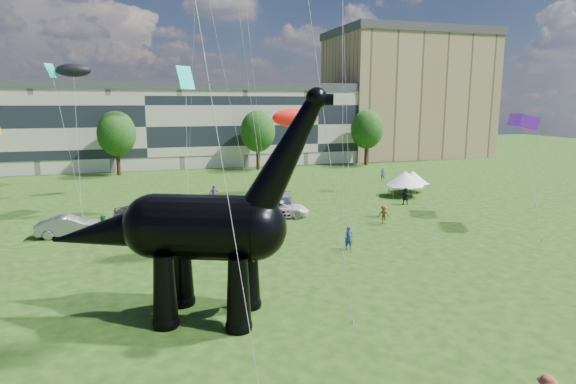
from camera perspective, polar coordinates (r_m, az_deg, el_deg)
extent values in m
plane|color=#16330C|center=(22.08, 9.01, -16.46)|extent=(220.00, 220.00, 0.00)
cube|color=beige|center=(79.71, -16.51, 7.23)|extent=(78.00, 11.00, 12.00)
cube|color=tan|center=(95.97, 13.85, 10.83)|extent=(28.00, 18.00, 22.00)
cylinder|color=#382314|center=(71.17, -19.45, 3.16)|extent=(0.56, 0.56, 3.20)
ellipsoid|color=#14380F|center=(70.77, -19.68, 6.95)|extent=(5.20, 5.20, 6.24)
cylinder|color=#382314|center=(73.07, -3.57, 3.92)|extent=(0.56, 0.56, 3.20)
ellipsoid|color=#14380F|center=(72.68, -3.61, 7.62)|extent=(5.20, 5.20, 6.24)
cylinder|color=#382314|center=(79.18, 9.24, 4.31)|extent=(0.56, 0.56, 3.20)
ellipsoid|color=#14380F|center=(78.82, 9.34, 7.73)|extent=(5.20, 5.20, 6.24)
cone|color=black|center=(22.62, -14.41, -11.34)|extent=(1.52, 1.52, 3.35)
sphere|color=black|center=(23.20, -14.24, -14.73)|extent=(1.23, 1.23, 1.23)
cone|color=black|center=(24.78, -12.43, -9.29)|extent=(1.52, 1.52, 3.35)
sphere|color=black|center=(25.32, -12.29, -12.44)|extent=(1.23, 1.23, 1.23)
cone|color=black|center=(21.72, -5.90, -11.99)|extent=(1.52, 1.52, 3.35)
sphere|color=black|center=(22.33, -5.83, -15.49)|extent=(1.23, 1.23, 1.23)
cone|color=black|center=(23.97, -4.68, -9.76)|extent=(1.52, 1.52, 3.35)
sphere|color=black|center=(24.52, -4.63, -13.00)|extent=(1.23, 1.23, 1.23)
cylinder|color=black|center=(22.42, -9.87, -4.13)|extent=(5.50, 4.61, 3.02)
sphere|color=black|center=(23.17, -15.48, -3.89)|extent=(3.02, 3.02, 3.02)
sphere|color=black|center=(21.91, -3.94, -4.35)|extent=(2.91, 2.91, 2.91)
cone|color=black|center=(21.11, -0.39, 4.06)|extent=(4.53, 3.19, 5.92)
sphere|color=black|center=(20.87, 3.40, 11.03)|extent=(0.94, 0.94, 0.94)
cylinder|color=black|center=(20.86, 4.33, 10.87)|extent=(0.91, 0.76, 0.49)
cone|color=black|center=(24.19, -20.55, -4.49)|extent=(6.36, 4.47, 3.28)
imported|color=#ABAAAF|center=(42.45, -17.64, -2.52)|extent=(3.99, 4.69, 1.52)
imported|color=gray|center=(39.97, -24.38, -3.73)|extent=(4.87, 2.07, 1.56)
imported|color=white|center=(42.87, -0.80, -1.99)|extent=(5.44, 3.80, 1.38)
imported|color=#595960|center=(44.09, -0.77, -1.50)|extent=(3.66, 5.85, 1.58)
cube|color=white|center=(53.44, 13.68, 0.72)|extent=(4.02, 4.02, 0.13)
cone|color=white|center=(53.31, 13.72, 1.61)|extent=(5.09, 5.09, 1.57)
cylinder|color=#999999|center=(51.86, 12.36, -0.17)|extent=(0.06, 0.06, 1.15)
cylinder|color=#999999|center=(52.43, 15.52, -0.19)|extent=(0.06, 0.06, 1.15)
cylinder|color=#999999|center=(54.70, 11.86, 0.40)|extent=(0.06, 0.06, 1.15)
cylinder|color=#999999|center=(55.25, 14.86, 0.37)|extent=(0.06, 0.06, 1.15)
cube|color=white|center=(56.25, 14.51, 1.00)|extent=(3.35, 3.35, 0.11)
cone|color=white|center=(56.14, 14.55, 1.73)|extent=(4.24, 4.24, 1.36)
cylinder|color=#999999|center=(54.57, 14.54, 0.18)|extent=(0.05, 0.05, 1.00)
cylinder|color=#999999|center=(56.43, 16.31, 0.43)|extent=(0.05, 0.05, 1.00)
cylinder|color=#999999|center=(56.30, 12.66, 0.57)|extent=(0.05, 0.05, 1.00)
cylinder|color=#999999|center=(58.11, 14.44, 0.80)|extent=(0.05, 0.05, 1.00)
imported|color=black|center=(49.16, 13.76, -0.47)|extent=(1.65, 1.15, 1.71)
imported|color=brown|center=(40.89, 11.29, -2.64)|extent=(1.17, 1.15, 1.61)
imported|color=brown|center=(26.75, -4.38, -9.41)|extent=(0.99, 0.99, 1.74)
imported|color=#733A83|center=(49.58, -8.75, -0.20)|extent=(1.06, 0.59, 1.71)
imported|color=#2C6F2D|center=(38.45, -21.07, -3.83)|extent=(1.10, 1.01, 1.82)
imported|color=navy|center=(33.47, 7.23, -5.45)|extent=(0.64, 0.47, 1.63)
imported|color=teal|center=(63.77, 11.17, 2.11)|extent=(0.76, 0.71, 1.74)
ellipsoid|color=black|center=(50.72, -24.10, 13.03)|extent=(3.17, 3.25, 1.22)
plane|color=#0CB58B|center=(50.68, -26.25, 12.79)|extent=(1.35, 1.55, 1.31)
ellipsoid|color=red|center=(50.59, 0.84, 8.78)|extent=(5.40, 4.27, 1.92)
cube|color=#5F19B2|center=(44.91, 26.10, 7.51)|extent=(2.89, 3.67, 1.33)
plane|color=#0DCDB7|center=(40.34, -12.04, 13.13)|extent=(1.97, 1.51, 1.84)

